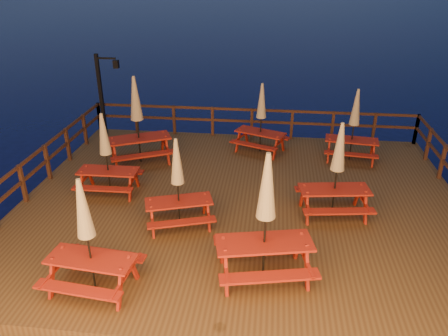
{
  "coord_description": "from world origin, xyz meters",
  "views": [
    {
      "loc": [
        0.76,
        -10.41,
        6.4
      ],
      "look_at": [
        -0.53,
        0.6,
        1.09
      ],
      "focal_mm": 35.0,
      "sensor_mm": 36.0,
      "label": 1
    }
  ],
  "objects_px": {
    "picnic_table_0": "(87,235)",
    "lamp_post": "(104,87)",
    "picnic_table_2": "(106,153)",
    "picnic_table_1": "(354,124)"
  },
  "relations": [
    {
      "from": "picnic_table_0",
      "to": "picnic_table_1",
      "type": "bearing_deg",
      "value": 55.64
    },
    {
      "from": "picnic_table_1",
      "to": "picnic_table_2",
      "type": "distance_m",
      "value": 7.73
    },
    {
      "from": "picnic_table_0",
      "to": "lamp_post",
      "type": "bearing_deg",
      "value": 114.23
    },
    {
      "from": "lamp_post",
      "to": "picnic_table_2",
      "type": "relative_size",
      "value": 1.27
    },
    {
      "from": "picnic_table_0",
      "to": "picnic_table_2",
      "type": "xyz_separation_m",
      "value": [
        -1.09,
        3.9,
        -0.06
      ]
    },
    {
      "from": "picnic_table_2",
      "to": "picnic_table_0",
      "type": "bearing_deg",
      "value": -75.56
    },
    {
      "from": "picnic_table_0",
      "to": "picnic_table_2",
      "type": "distance_m",
      "value": 4.05
    },
    {
      "from": "lamp_post",
      "to": "picnic_table_1",
      "type": "bearing_deg",
      "value": -8.9
    },
    {
      "from": "picnic_table_0",
      "to": "picnic_table_1",
      "type": "height_order",
      "value": "picnic_table_0"
    },
    {
      "from": "picnic_table_2",
      "to": "picnic_table_1",
      "type": "bearing_deg",
      "value": 22.75
    }
  ]
}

